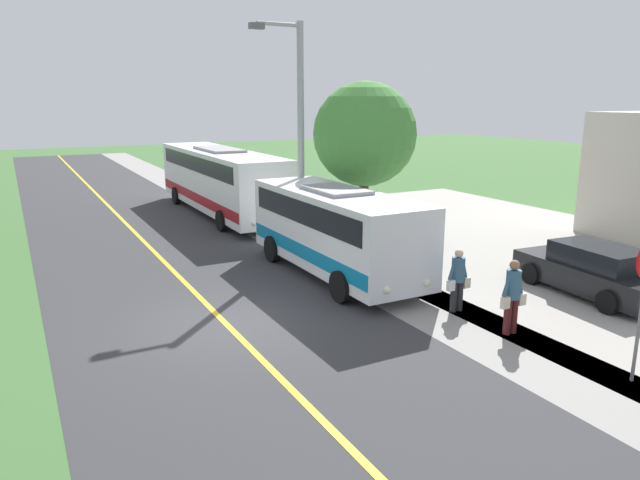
% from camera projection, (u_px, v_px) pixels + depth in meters
% --- Properties ---
extents(ground_plane, '(120.00, 120.00, 0.00)m').
position_uv_depth(ground_plane, '(226.00, 325.00, 14.28)').
color(ground_plane, '#3D6633').
extents(road_surface, '(8.00, 100.00, 0.01)m').
position_uv_depth(road_surface, '(226.00, 324.00, 14.28)').
color(road_surface, '#333335').
rests_on(road_surface, ground).
extents(sidewalk, '(2.40, 100.00, 0.01)m').
position_uv_depth(sidewalk, '(399.00, 292.00, 16.66)').
color(sidewalk, gray).
rests_on(sidewalk, ground).
extents(road_centre_line, '(0.16, 100.00, 0.00)m').
position_uv_depth(road_centre_line, '(226.00, 324.00, 14.28)').
color(road_centre_line, gold).
rests_on(road_centre_line, ground).
extents(shuttle_bus_front, '(2.57, 7.64, 2.77)m').
position_uv_depth(shuttle_bus_front, '(336.00, 227.00, 18.01)').
color(shuttle_bus_front, white).
rests_on(shuttle_bus_front, ground).
extents(transit_bus_rear, '(2.74, 12.04, 3.17)m').
position_uv_depth(transit_bus_rear, '(220.00, 178.00, 27.73)').
color(transit_bus_rear, white).
rests_on(transit_bus_rear, ground).
extents(pedestrian_with_bags, '(0.72, 0.34, 1.81)m').
position_uv_depth(pedestrian_with_bags, '(512.00, 294.00, 13.51)').
color(pedestrian_with_bags, '#4C1919').
rests_on(pedestrian_with_bags, ground).
extents(pedestrian_waiting, '(0.72, 0.34, 1.68)m').
position_uv_depth(pedestrian_waiting, '(458.00, 278.00, 14.99)').
color(pedestrian_waiting, '#262628').
rests_on(pedestrian_waiting, ground).
extents(street_light_pole, '(1.97, 0.24, 8.02)m').
position_uv_depth(street_light_pole, '(298.00, 128.00, 20.51)').
color(street_light_pole, '#9E9EA3').
rests_on(street_light_pole, ground).
extents(parked_car_near, '(2.28, 4.53, 1.45)m').
position_uv_depth(parked_car_near, '(593.00, 271.00, 16.36)').
color(parked_car_near, black).
rests_on(parked_car_near, ground).
extents(tree_curbside, '(3.84, 3.84, 6.08)m').
position_uv_depth(tree_curbside, '(365.00, 135.00, 21.32)').
color(tree_curbside, brown).
rests_on(tree_curbside, ground).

